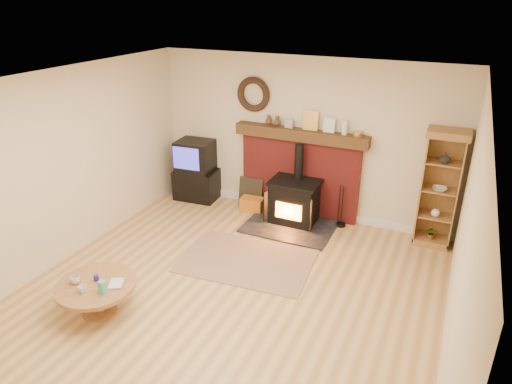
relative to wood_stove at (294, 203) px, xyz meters
The scene contains 11 objects.
ground 2.30m from the wood_stove, 91.50° to the right, with size 5.50×5.50×0.00m, color #A97D46.
room_shell 2.57m from the wood_stove, 92.04° to the right, with size 5.02×5.52×2.61m.
chimney_breast 0.60m from the wood_stove, 98.43° to the left, with size 2.20×0.22×1.78m.
wood_stove is the anchor object (origin of this frame).
area_rug 1.42m from the wood_stove, 97.58° to the right, with size 1.80×1.24×0.01m, color brown.
tv_unit 1.96m from the wood_stove, behind, with size 0.78×0.58×1.09m.
curio_cabinet 2.20m from the wood_stove, ahead, with size 0.57×0.41×1.76m.
firelog_box 0.84m from the wood_stove, behind, with size 0.38×0.24×0.24m, color gold.
leaning_painting 0.95m from the wood_stove, 162.90° to the left, with size 0.44×0.03×0.53m, color black.
fire_tools 0.80m from the wood_stove, 17.29° to the left, with size 0.16×0.16×0.70m.
coffee_table 3.35m from the wood_stove, 112.61° to the right, with size 0.92×0.92×0.55m.
Camera 1 is at (2.29, -4.01, 3.48)m, focal length 32.00 mm.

